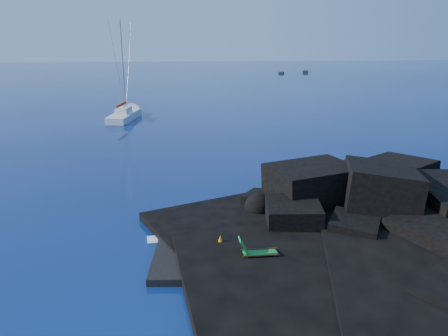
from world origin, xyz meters
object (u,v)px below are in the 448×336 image
object	(u,v)px
deck_chair	(260,248)
sailboat	(125,119)
sunbather	(279,252)
distant_boat_a	(281,74)
marker_cone	(220,241)
distant_boat_b	(305,73)

from	to	relation	value
deck_chair	sailboat	bearing A→B (deg)	104.77
sunbather	sailboat	bearing A→B (deg)	111.76
sailboat	distant_boat_a	world-z (taller)	sailboat
sailboat	marker_cone	world-z (taller)	sailboat
marker_cone	distant_boat_a	xyz separation A→B (m)	(32.02, 118.18, -0.66)
distant_boat_b	distant_boat_a	bearing A→B (deg)	-139.66
marker_cone	distant_boat_a	bearing A→B (deg)	74.84
sailboat	sunbather	world-z (taller)	sailboat
sunbather	distant_boat_b	size ratio (longest dim) A/B	0.35
marker_cone	sailboat	bearing A→B (deg)	102.45
deck_chair	marker_cone	world-z (taller)	deck_chair
sunbather	marker_cone	size ratio (longest dim) A/B	2.88
distant_boat_b	sailboat	bearing A→B (deg)	-103.23
marker_cone	distant_boat_b	bearing A→B (deg)	71.40
marker_cone	distant_boat_b	xyz separation A→B (m)	(40.99, 121.81, -0.66)
sunbather	distant_boat_b	distance (m)	128.91
deck_chair	sunbather	world-z (taller)	deck_chair
sailboat	sunbather	bearing A→B (deg)	-64.23
sunbather	distant_boat_a	xyz separation A→B (m)	(29.23, 119.49, -0.52)
deck_chair	distant_boat_b	world-z (taller)	deck_chair
deck_chair	marker_cone	bearing A→B (deg)	137.86
marker_cone	deck_chair	bearing A→B (deg)	-42.67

